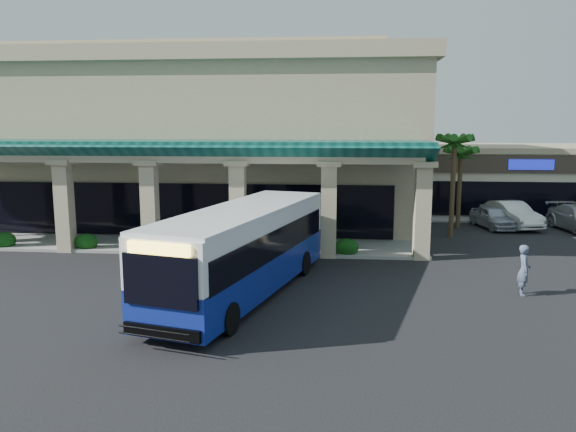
# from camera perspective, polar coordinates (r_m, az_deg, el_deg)

# --- Properties ---
(ground) EXTENTS (110.00, 110.00, 0.00)m
(ground) POSITION_cam_1_polar(r_m,az_deg,el_deg) (23.00, 0.02, -7.09)
(ground) COLOR black
(main_building) EXTENTS (30.80, 14.80, 11.35)m
(main_building) POSITION_cam_1_polar(r_m,az_deg,el_deg) (39.30, -9.52, 7.94)
(main_building) COLOR tan
(main_building) RESTS_ON ground
(arcade) EXTENTS (30.00, 6.20, 5.70)m
(arcade) POSITION_cam_1_polar(r_m,az_deg,el_deg) (30.70, -13.78, 2.20)
(arcade) COLOR #0B4740
(arcade) RESTS_ON ground
(strip_mall) EXTENTS (22.50, 12.50, 4.90)m
(strip_mall) POSITION_cam_1_polar(r_m,az_deg,el_deg) (48.82, 24.51, 3.67)
(strip_mall) COLOR beige
(strip_mall) RESTS_ON ground
(palm_0) EXTENTS (2.40, 2.40, 6.60)m
(palm_0) POSITION_cam_1_polar(r_m,az_deg,el_deg) (33.74, 16.41, 3.46)
(palm_0) COLOR #1C5115
(palm_0) RESTS_ON ground
(palm_1) EXTENTS (2.40, 2.40, 5.80)m
(palm_1) POSITION_cam_1_polar(r_m,az_deg,el_deg) (36.90, 17.04, 3.27)
(palm_1) COLOR #1C5115
(palm_1) RESTS_ON ground
(broadleaf_tree) EXTENTS (2.60, 2.60, 4.81)m
(broadleaf_tree) POSITION_cam_1_polar(r_m,az_deg,el_deg) (41.53, 12.94, 3.37)
(broadleaf_tree) COLOR #0E3A0D
(broadleaf_tree) RESTS_ON ground
(transit_bus) EXTENTS (5.69, 12.43, 3.38)m
(transit_bus) POSITION_cam_1_polar(r_m,az_deg,el_deg) (21.43, -4.53, -3.66)
(transit_bus) COLOR navy
(transit_bus) RESTS_ON ground
(pedestrian) EXTENTS (0.58, 0.78, 1.96)m
(pedestrian) POSITION_cam_1_polar(r_m,az_deg,el_deg) (23.37, 22.85, -5.07)
(pedestrian) COLOR #505B74
(pedestrian) RESTS_ON ground
(car_silver) EXTENTS (2.47, 4.38, 1.41)m
(car_silver) POSITION_cam_1_polar(r_m,az_deg,el_deg) (37.83, 20.12, -0.11)
(car_silver) COLOR #B2B4C5
(car_silver) RESTS_ON ground
(car_white) EXTENTS (3.02, 5.25, 1.64)m
(car_white) POSITION_cam_1_polar(r_m,az_deg,el_deg) (38.62, 21.74, 0.15)
(car_white) COLOR silver
(car_white) RESTS_ON ground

